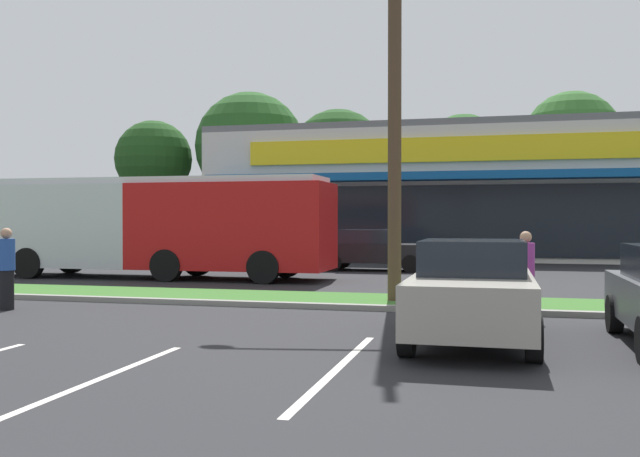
% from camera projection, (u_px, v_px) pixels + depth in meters
% --- Properties ---
extents(grass_median, '(56.00, 2.20, 0.12)m').
position_uv_depth(grass_median, '(275.00, 298.00, 16.56)').
color(grass_median, '#386B28').
rests_on(grass_median, ground_plane).
extents(curb_lip, '(56.00, 0.24, 0.12)m').
position_uv_depth(curb_lip, '(258.00, 304.00, 15.38)').
color(curb_lip, gray).
rests_on(curb_lip, ground_plane).
extents(parking_stripe_2, '(0.12, 4.80, 0.01)m').
position_uv_depth(parking_stripe_2, '(86.00, 384.00, 8.16)').
color(parking_stripe_2, silver).
rests_on(parking_stripe_2, ground_plane).
extents(parking_stripe_3, '(0.12, 4.80, 0.01)m').
position_uv_depth(parking_stripe_3, '(338.00, 368.00, 9.04)').
color(parking_stripe_3, silver).
rests_on(parking_stripe_3, ground_plane).
extents(storefront_building, '(25.73, 12.50, 6.46)m').
position_uv_depth(storefront_building, '(474.00, 194.00, 36.48)').
color(storefront_building, beige).
rests_on(storefront_building, ground_plane).
extents(tree_far_left, '(5.60, 5.60, 9.15)m').
position_uv_depth(tree_far_left, '(154.00, 159.00, 51.37)').
color(tree_far_left, '#473323').
rests_on(tree_far_left, ground_plane).
extents(tree_left, '(7.87, 7.87, 11.06)m').
position_uv_depth(tree_left, '(250.00, 147.00, 50.45)').
color(tree_left, '#473323').
rests_on(tree_left, ground_plane).
extents(tree_mid_left, '(6.20, 6.20, 9.05)m').
position_uv_depth(tree_mid_left, '(338.00, 157.00, 45.42)').
color(tree_mid_left, '#473323').
rests_on(tree_mid_left, ground_plane).
extents(tree_mid, '(5.98, 5.98, 8.88)m').
position_uv_depth(tree_mid, '(463.00, 160.00, 46.39)').
color(tree_mid, '#473323').
rests_on(tree_mid, ground_plane).
extents(tree_mid_right, '(5.65, 5.65, 9.49)m').
position_uv_depth(tree_mid_right, '(572.00, 139.00, 41.48)').
color(tree_mid_right, '#473323').
rests_on(tree_mid_right, ground_plane).
extents(utility_pole, '(3.12, 2.39, 10.41)m').
position_uv_depth(utility_pole, '(388.00, 56.00, 15.54)').
color(utility_pole, '#4C3826').
rests_on(utility_pole, ground_plane).
extents(city_bus, '(11.51, 2.72, 3.25)m').
position_uv_depth(city_bus, '(158.00, 224.00, 22.88)').
color(city_bus, '#B71414').
rests_on(city_bus, ground_plane).
extents(car_0, '(4.62, 1.91, 1.53)m').
position_uv_depth(car_0, '(374.00, 250.00, 26.26)').
color(car_0, black).
rests_on(car_0, ground_plane).
extents(car_1, '(1.92, 4.20, 1.59)m').
position_uv_depth(car_1, '(472.00, 291.00, 10.89)').
color(car_1, '#9E998C').
rests_on(car_1, ground_plane).
extents(pedestrian_near_bench, '(0.35, 0.35, 1.74)m').
position_uv_depth(pedestrian_near_bench, '(6.00, 269.00, 14.85)').
color(pedestrian_near_bench, black).
rests_on(pedestrian_near_bench, ground_plane).
extents(pedestrian_by_pole, '(0.34, 0.34, 1.69)m').
position_uv_depth(pedestrian_by_pole, '(526.00, 275.00, 13.58)').
color(pedestrian_by_pole, '#1E2338').
rests_on(pedestrian_by_pole, ground_plane).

